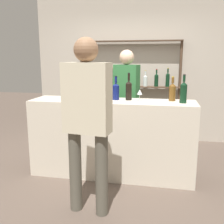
{
  "coord_description": "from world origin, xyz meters",
  "views": [
    {
      "loc": [
        0.68,
        -3.4,
        1.61
      ],
      "look_at": [
        0.0,
        0.0,
        0.9
      ],
      "focal_mm": 42.0,
      "sensor_mm": 36.0,
      "label": 1
    }
  ],
  "objects_px": {
    "counter_bottle_0": "(116,91)",
    "customer_center": "(87,114)",
    "counter_bottle_2": "(129,90)",
    "counter_bottle_4": "(172,91)",
    "server_behind_counter": "(126,94)",
    "counter_bottle_1": "(105,90)",
    "wine_glass": "(140,92)",
    "counter_bottle_3": "(183,92)"
  },
  "relations": [
    {
      "from": "counter_bottle_2",
      "to": "server_behind_counter",
      "type": "xyz_separation_m",
      "value": [
        -0.12,
        0.65,
        -0.15
      ]
    },
    {
      "from": "counter_bottle_0",
      "to": "wine_glass",
      "type": "relative_size",
      "value": 2.17
    },
    {
      "from": "server_behind_counter",
      "to": "customer_center",
      "type": "distance_m",
      "value": 1.69
    },
    {
      "from": "counter_bottle_1",
      "to": "customer_center",
      "type": "xyz_separation_m",
      "value": [
        0.05,
        -1.0,
        -0.13
      ]
    },
    {
      "from": "wine_glass",
      "to": "customer_center",
      "type": "xyz_separation_m",
      "value": [
        -0.42,
        -1.01,
        -0.1
      ]
    },
    {
      "from": "counter_bottle_1",
      "to": "counter_bottle_4",
      "type": "height_order",
      "value": "counter_bottle_1"
    },
    {
      "from": "counter_bottle_0",
      "to": "counter_bottle_1",
      "type": "distance_m",
      "value": 0.15
    },
    {
      "from": "counter_bottle_4",
      "to": "server_behind_counter",
      "type": "bearing_deg",
      "value": 139.34
    },
    {
      "from": "counter_bottle_1",
      "to": "counter_bottle_3",
      "type": "relative_size",
      "value": 0.96
    },
    {
      "from": "counter_bottle_1",
      "to": "counter_bottle_3",
      "type": "distance_m",
      "value": 1.03
    },
    {
      "from": "counter_bottle_1",
      "to": "wine_glass",
      "type": "distance_m",
      "value": 0.48
    },
    {
      "from": "wine_glass",
      "to": "counter_bottle_0",
      "type": "bearing_deg",
      "value": 177.78
    },
    {
      "from": "wine_glass",
      "to": "customer_center",
      "type": "height_order",
      "value": "customer_center"
    },
    {
      "from": "counter_bottle_2",
      "to": "counter_bottle_4",
      "type": "distance_m",
      "value": 0.58
    },
    {
      "from": "counter_bottle_3",
      "to": "counter_bottle_4",
      "type": "xyz_separation_m",
      "value": [
        -0.13,
        0.15,
        -0.02
      ]
    },
    {
      "from": "server_behind_counter",
      "to": "customer_center",
      "type": "height_order",
      "value": "customer_center"
    },
    {
      "from": "counter_bottle_0",
      "to": "customer_center",
      "type": "bearing_deg",
      "value": -95.53
    },
    {
      "from": "counter_bottle_2",
      "to": "counter_bottle_0",
      "type": "bearing_deg",
      "value": -176.76
    },
    {
      "from": "counter_bottle_0",
      "to": "counter_bottle_3",
      "type": "xyz_separation_m",
      "value": [
        0.88,
        -0.09,
        0.02
      ]
    },
    {
      "from": "counter_bottle_0",
      "to": "customer_center",
      "type": "xyz_separation_m",
      "value": [
        -0.1,
        -1.03,
        -0.11
      ]
    },
    {
      "from": "server_behind_counter",
      "to": "counter_bottle_1",
      "type": "bearing_deg",
      "value": 0.62
    },
    {
      "from": "counter_bottle_3",
      "to": "counter_bottle_0",
      "type": "bearing_deg",
      "value": 174.22
    },
    {
      "from": "counter_bottle_0",
      "to": "server_behind_counter",
      "type": "distance_m",
      "value": 0.67
    },
    {
      "from": "counter_bottle_4",
      "to": "server_behind_counter",
      "type": "relative_size",
      "value": 0.19
    },
    {
      "from": "counter_bottle_2",
      "to": "counter_bottle_3",
      "type": "relative_size",
      "value": 1.02
    },
    {
      "from": "counter_bottle_2",
      "to": "counter_bottle_3",
      "type": "height_order",
      "value": "counter_bottle_2"
    },
    {
      "from": "wine_glass",
      "to": "server_behind_counter",
      "type": "distance_m",
      "value": 0.73
    },
    {
      "from": "counter_bottle_1",
      "to": "server_behind_counter",
      "type": "relative_size",
      "value": 0.2
    },
    {
      "from": "counter_bottle_1",
      "to": "customer_center",
      "type": "bearing_deg",
      "value": -87.09
    },
    {
      "from": "counter_bottle_2",
      "to": "server_behind_counter",
      "type": "relative_size",
      "value": 0.21
    },
    {
      "from": "counter_bottle_1",
      "to": "server_behind_counter",
      "type": "bearing_deg",
      "value": 73.72
    },
    {
      "from": "wine_glass",
      "to": "server_behind_counter",
      "type": "height_order",
      "value": "server_behind_counter"
    },
    {
      "from": "counter_bottle_0",
      "to": "counter_bottle_2",
      "type": "bearing_deg",
      "value": 3.24
    },
    {
      "from": "wine_glass",
      "to": "server_behind_counter",
      "type": "bearing_deg",
      "value": 112.35
    },
    {
      "from": "counter_bottle_4",
      "to": "counter_bottle_2",
      "type": "bearing_deg",
      "value": -175.38
    },
    {
      "from": "counter_bottle_0",
      "to": "counter_bottle_4",
      "type": "bearing_deg",
      "value": 4.3
    },
    {
      "from": "counter_bottle_4",
      "to": "counter_bottle_3",
      "type": "bearing_deg",
      "value": -47.73
    },
    {
      "from": "counter_bottle_3",
      "to": "wine_glass",
      "type": "bearing_deg",
      "value": 172.16
    },
    {
      "from": "counter_bottle_1",
      "to": "counter_bottle_4",
      "type": "distance_m",
      "value": 0.9
    },
    {
      "from": "counter_bottle_3",
      "to": "server_behind_counter",
      "type": "bearing_deg",
      "value": 138.1
    },
    {
      "from": "server_behind_counter",
      "to": "wine_glass",
      "type": "bearing_deg",
      "value": 39.25
    },
    {
      "from": "counter_bottle_2",
      "to": "counter_bottle_4",
      "type": "height_order",
      "value": "counter_bottle_2"
    }
  ]
}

